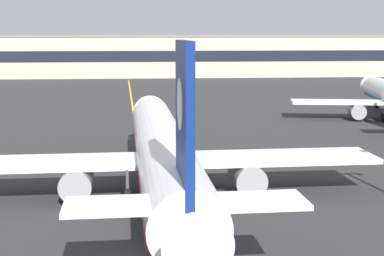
# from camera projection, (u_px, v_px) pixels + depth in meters

# --- Properties ---
(taxiway_centreline) EXTENTS (6.03, 179.92, 0.01)m
(taxiway_centreline) POSITION_uv_depth(u_px,v_px,m) (140.00, 151.00, 60.24)
(taxiway_centreline) COLOR yellow
(taxiway_centreline) RESTS_ON ground
(airliner_foreground) EXTENTS (32.12, 41.47, 11.65)m
(airliner_foreground) POSITION_uv_depth(u_px,v_px,m) (163.00, 153.00, 42.88)
(airliner_foreground) COLOR white
(airliner_foreground) RESTS_ON ground
(safety_cone_by_nose_gear) EXTENTS (0.44, 0.44, 0.55)m
(safety_cone_by_nose_gear) POSITION_uv_depth(u_px,v_px,m) (157.00, 152.00, 58.55)
(safety_cone_by_nose_gear) COLOR orange
(safety_cone_by_nose_gear) RESTS_ON ground
(terminal_building) EXTENTS (151.65, 12.40, 11.05)m
(terminal_building) POSITION_uv_depth(u_px,v_px,m) (184.00, 56.00, 159.51)
(terminal_building) COLOR #B2A893
(terminal_building) RESTS_ON ground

